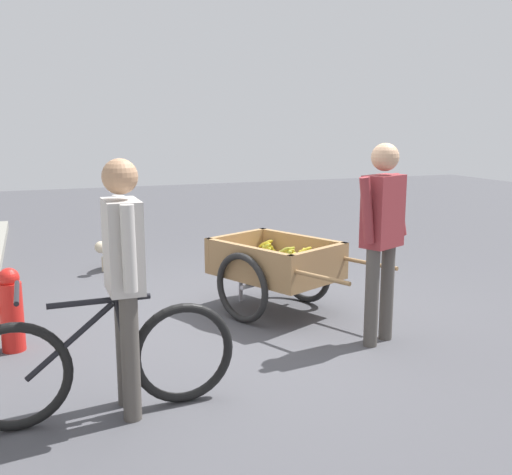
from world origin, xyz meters
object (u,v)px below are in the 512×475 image
object	(u,v)px
fruit_cart	(276,267)
vendor_person	(382,226)
fire_hydrant	(11,310)
dog	(110,248)
bicycle	(102,361)
cyclist_person	(124,265)

from	to	relation	value
fruit_cart	vendor_person	distance (m)	1.26
vendor_person	fire_hydrant	distance (m)	2.99
fruit_cart	vendor_person	xyz separation A→B (m)	(-1.04, -0.47, 0.53)
dog	fire_hydrant	distance (m)	2.61
vendor_person	bicycle	xyz separation A→B (m)	(-0.47, 2.24, -0.62)
dog	fire_hydrant	xyz separation A→B (m)	(-2.39, 1.06, 0.06)
bicycle	dog	bearing A→B (deg)	-7.89
cyclist_person	dog	bearing A→B (deg)	-5.59
fruit_cart	vendor_person	bearing A→B (deg)	-155.66
bicycle	vendor_person	bearing A→B (deg)	-78.22
bicycle	cyclist_person	xyz separation A→B (m)	(0.00, -0.15, 0.58)
dog	fire_hydrant	size ratio (longest dim) A/B	0.85
fruit_cart	bicycle	bearing A→B (deg)	130.41
dog	fruit_cart	bearing A→B (deg)	-150.55
vendor_person	bicycle	size ratio (longest dim) A/B	0.97
cyclist_person	fruit_cart	bearing A→B (deg)	-47.06
vendor_person	dog	xyz separation A→B (m)	(3.26, 1.73, -0.70)
fruit_cart	cyclist_person	distance (m)	2.27
bicycle	fruit_cart	bearing A→B (deg)	-49.59
vendor_person	cyclist_person	size ratio (longest dim) A/B	1.03
cyclist_person	fire_hydrant	xyz separation A→B (m)	(1.34, 0.70, -0.60)
fruit_cart	cyclist_person	xyz separation A→B (m)	(-1.51, 1.62, 0.50)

